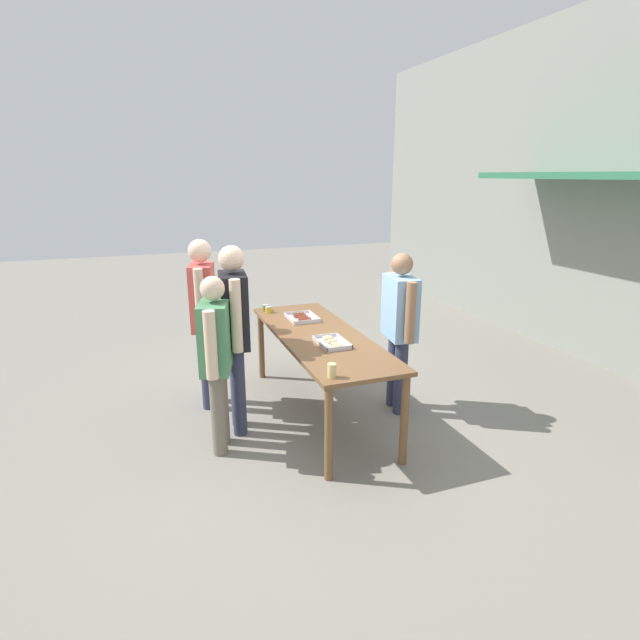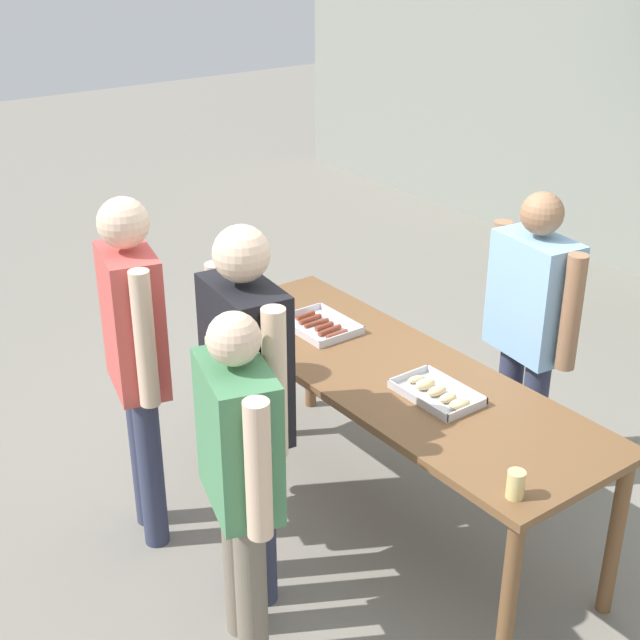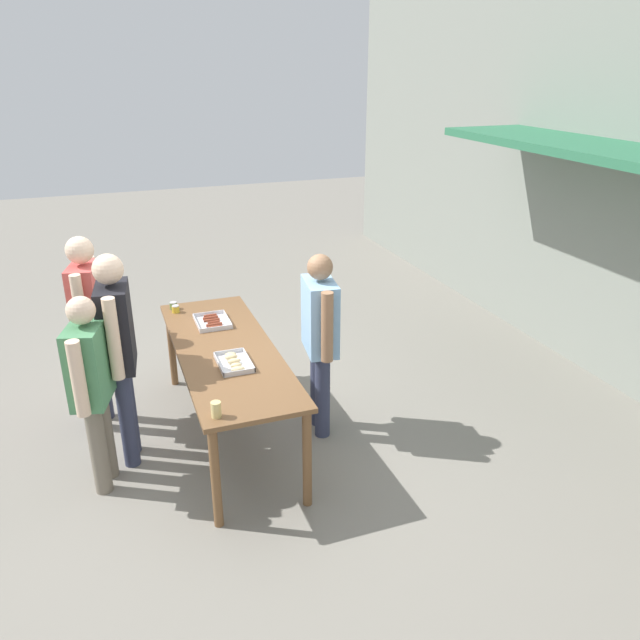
{
  "view_description": "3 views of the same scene",
  "coord_description": "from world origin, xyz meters",
  "px_view_note": "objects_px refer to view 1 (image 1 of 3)",
  "views": [
    {
      "loc": [
        4.48,
        -1.63,
        2.41
      ],
      "look_at": [
        0.0,
        0.0,
        1.02
      ],
      "focal_mm": 28.0,
      "sensor_mm": 36.0,
      "label": 1
    },
    {
      "loc": [
        2.9,
        -2.58,
        2.95
      ],
      "look_at": [
        -0.58,
        -0.0,
        0.92
      ],
      "focal_mm": 50.0,
      "sensor_mm": 36.0,
      "label": 2
    },
    {
      "loc": [
        4.81,
        -0.89,
        3.15
      ],
      "look_at": [
        0.18,
        0.79,
        1.09
      ],
      "focal_mm": 35.0,
      "sensor_mm": 36.0,
      "label": 3
    }
  ],
  "objects_px": {
    "food_tray_buns": "(332,343)",
    "person_server_behind_table": "(399,320)",
    "person_customer_waiting_in_line": "(235,324)",
    "person_customer_holding_hotdog": "(204,309)",
    "condiment_jar_mustard": "(266,308)",
    "condiment_jar_ketchup": "(268,310)",
    "person_customer_with_cup": "(216,351)",
    "food_tray_sausages": "(302,318)",
    "beer_cup": "(332,371)"
  },
  "relations": [
    {
      "from": "food_tray_buns",
      "to": "person_server_behind_table",
      "type": "xyz_separation_m",
      "value": [
        -0.15,
        0.8,
        0.1
      ]
    },
    {
      "from": "person_customer_waiting_in_line",
      "to": "person_customer_holding_hotdog",
      "type": "bearing_deg",
      "value": 23.16
    },
    {
      "from": "condiment_jar_mustard",
      "to": "person_customer_holding_hotdog",
      "type": "distance_m",
      "value": 0.92
    },
    {
      "from": "condiment_jar_mustard",
      "to": "person_customer_waiting_in_line",
      "type": "xyz_separation_m",
      "value": [
        1.13,
        -0.57,
        0.18
      ]
    },
    {
      "from": "condiment_jar_ketchup",
      "to": "person_customer_holding_hotdog",
      "type": "height_order",
      "value": "person_customer_holding_hotdog"
    },
    {
      "from": "condiment_jar_ketchup",
      "to": "food_tray_buns",
      "type": "bearing_deg",
      "value": 12.2
    },
    {
      "from": "condiment_jar_ketchup",
      "to": "person_customer_with_cup",
      "type": "distance_m",
      "value": 1.55
    },
    {
      "from": "food_tray_sausages",
      "to": "person_customer_holding_hotdog",
      "type": "bearing_deg",
      "value": -91.35
    },
    {
      "from": "person_customer_holding_hotdog",
      "to": "person_customer_with_cup",
      "type": "bearing_deg",
      "value": -167.86
    },
    {
      "from": "beer_cup",
      "to": "person_server_behind_table",
      "type": "distance_m",
      "value": 1.41
    },
    {
      "from": "condiment_jar_mustard",
      "to": "person_customer_waiting_in_line",
      "type": "bearing_deg",
      "value": -26.8
    },
    {
      "from": "condiment_jar_ketchup",
      "to": "beer_cup",
      "type": "relative_size",
      "value": 0.63
    },
    {
      "from": "condiment_jar_mustard",
      "to": "beer_cup",
      "type": "bearing_deg",
      "value": -0.01
    },
    {
      "from": "person_server_behind_table",
      "to": "person_customer_with_cup",
      "type": "height_order",
      "value": "person_server_behind_table"
    },
    {
      "from": "food_tray_buns",
      "to": "person_customer_holding_hotdog",
      "type": "xyz_separation_m",
      "value": [
        -0.94,
        -1.06,
        0.19
      ]
    },
    {
      "from": "condiment_jar_mustard",
      "to": "beer_cup",
      "type": "xyz_separation_m",
      "value": [
        2.15,
        -0.0,
        0.02
      ]
    },
    {
      "from": "beer_cup",
      "to": "person_server_behind_table",
      "type": "relative_size",
      "value": 0.07
    },
    {
      "from": "person_server_behind_table",
      "to": "person_customer_waiting_in_line",
      "type": "distance_m",
      "value": 1.67
    },
    {
      "from": "food_tray_sausages",
      "to": "person_server_behind_table",
      "type": "relative_size",
      "value": 0.24
    },
    {
      "from": "food_tray_sausages",
      "to": "food_tray_buns",
      "type": "height_order",
      "value": "food_tray_buns"
    },
    {
      "from": "person_customer_holding_hotdog",
      "to": "person_customer_with_cup",
      "type": "distance_m",
      "value": 0.96
    },
    {
      "from": "condiment_jar_ketchup",
      "to": "person_customer_holding_hotdog",
      "type": "distance_m",
      "value": 0.88
    },
    {
      "from": "food_tray_buns",
      "to": "food_tray_sausages",
      "type": "bearing_deg",
      "value": 179.94
    },
    {
      "from": "food_tray_sausages",
      "to": "condiment_jar_mustard",
      "type": "relative_size",
      "value": 5.44
    },
    {
      "from": "food_tray_sausages",
      "to": "condiment_jar_ketchup",
      "type": "bearing_deg",
      "value": -144.26
    },
    {
      "from": "condiment_jar_ketchup",
      "to": "condiment_jar_mustard",
      "type": "bearing_deg",
      "value": -175.78
    },
    {
      "from": "beer_cup",
      "to": "person_server_behind_table",
      "type": "xyz_separation_m",
      "value": [
        -0.89,
        1.09,
        0.06
      ]
    },
    {
      "from": "condiment_jar_ketchup",
      "to": "food_tray_sausages",
      "type": "bearing_deg",
      "value": 35.74
    },
    {
      "from": "person_server_behind_table",
      "to": "person_customer_holding_hotdog",
      "type": "relative_size",
      "value": 0.93
    },
    {
      "from": "food_tray_sausages",
      "to": "person_server_behind_table",
      "type": "bearing_deg",
      "value": 46.13
    },
    {
      "from": "beer_cup",
      "to": "person_customer_waiting_in_line",
      "type": "relative_size",
      "value": 0.06
    },
    {
      "from": "condiment_jar_ketchup",
      "to": "person_customer_waiting_in_line",
      "type": "xyz_separation_m",
      "value": [
        1.03,
        -0.58,
        0.18
      ]
    },
    {
      "from": "condiment_jar_mustard",
      "to": "condiment_jar_ketchup",
      "type": "bearing_deg",
      "value": 4.22
    },
    {
      "from": "condiment_jar_mustard",
      "to": "food_tray_buns",
      "type": "bearing_deg",
      "value": 11.64
    },
    {
      "from": "person_customer_holding_hotdog",
      "to": "condiment_jar_mustard",
      "type": "bearing_deg",
      "value": -45.02
    },
    {
      "from": "condiment_jar_ketchup",
      "to": "beer_cup",
      "type": "bearing_deg",
      "value": -0.22
    },
    {
      "from": "food_tray_sausages",
      "to": "condiment_jar_ketchup",
      "type": "xyz_separation_m",
      "value": [
        -0.39,
        -0.28,
        0.02
      ]
    },
    {
      "from": "person_customer_holding_hotdog",
      "to": "person_customer_with_cup",
      "type": "height_order",
      "value": "person_customer_holding_hotdog"
    },
    {
      "from": "person_customer_waiting_in_line",
      "to": "condiment_jar_mustard",
      "type": "bearing_deg",
      "value": -20.35
    },
    {
      "from": "condiment_jar_mustard",
      "to": "person_customer_waiting_in_line",
      "type": "distance_m",
      "value": 1.28
    },
    {
      "from": "beer_cup",
      "to": "person_customer_with_cup",
      "type": "xyz_separation_m",
      "value": [
        -0.73,
        -0.79,
        0.02
      ]
    },
    {
      "from": "beer_cup",
      "to": "condiment_jar_mustard",
      "type": "bearing_deg",
      "value": 179.99
    },
    {
      "from": "food_tray_buns",
      "to": "condiment_jar_mustard",
      "type": "height_order",
      "value": "condiment_jar_mustard"
    },
    {
      "from": "person_server_behind_table",
      "to": "person_customer_holding_hotdog",
      "type": "xyz_separation_m",
      "value": [
        -0.79,
        -1.86,
        0.09
      ]
    },
    {
      "from": "condiment_jar_ketchup",
      "to": "person_customer_with_cup",
      "type": "height_order",
      "value": "person_customer_with_cup"
    },
    {
      "from": "beer_cup",
      "to": "food_tray_sausages",
      "type": "bearing_deg",
      "value": 169.99
    },
    {
      "from": "food_tray_sausages",
      "to": "person_customer_with_cup",
      "type": "xyz_separation_m",
      "value": [
        0.93,
        -1.09,
        0.06
      ]
    },
    {
      "from": "food_tray_buns",
      "to": "person_server_behind_table",
      "type": "height_order",
      "value": "person_server_behind_table"
    },
    {
      "from": "food_tray_sausages",
      "to": "person_server_behind_table",
      "type": "xyz_separation_m",
      "value": [
        0.76,
        0.79,
        0.11
      ]
    },
    {
      "from": "beer_cup",
      "to": "person_customer_waiting_in_line",
      "type": "bearing_deg",
      "value": -150.7
    }
  ]
}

